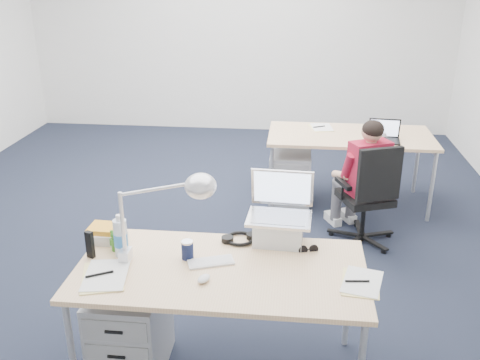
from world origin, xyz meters
name	(u,v)px	position (x,y,z in m)	size (l,w,h in m)	color
floor	(197,239)	(0.00, 0.00, 0.00)	(7.00, 7.00, 0.00)	black
room	(190,43)	(0.00, 0.00, 1.71)	(6.02, 7.02, 2.80)	silver
desk_near	(221,275)	(0.46, -1.64, 0.68)	(1.60, 0.80, 0.73)	#DCB07E
desk_far	(350,139)	(1.38, 0.96, 0.68)	(1.60, 0.80, 0.73)	#DCB07E
office_chair	(365,215)	(1.47, 0.12, 0.26)	(0.75, 0.75, 0.93)	black
seated_person	(360,178)	(1.42, 0.26, 0.55)	(0.51, 0.65, 1.09)	maroon
drawer_pedestal_near	(131,328)	(-0.09, -1.63, 0.28)	(0.40, 0.50, 0.55)	#A8ABAE
drawer_pedestal_far	(290,178)	(0.80, 0.88, 0.28)	(0.40, 0.50, 0.55)	#A8ABAE
silver_laptop	(279,210)	(0.76, -1.29, 0.93)	(0.38, 0.30, 0.40)	silver
wireless_keyboard	(211,262)	(0.40, -1.60, 0.74)	(0.26, 0.10, 0.01)	white
computer_mouse	(204,279)	(0.39, -1.79, 0.75)	(0.06, 0.09, 0.03)	white
headphones	(240,238)	(0.53, -1.32, 0.75)	(0.23, 0.18, 0.04)	black
can_koozie	(187,250)	(0.26, -1.56, 0.79)	(0.07, 0.07, 0.11)	#131A3C
water_bottle	(120,235)	(-0.12, -1.56, 0.86)	(0.08, 0.08, 0.25)	silver
bear_figurine	(115,240)	(-0.18, -1.51, 0.80)	(0.07, 0.05, 0.13)	#226D1D
book_stack	(107,233)	(-0.27, -1.40, 0.78)	(0.21, 0.16, 0.09)	silver
cordless_phone	(90,245)	(-0.29, -1.61, 0.81)	(0.04, 0.03, 0.16)	black
papers_left	(104,276)	(-0.15, -1.80, 0.74)	(0.22, 0.32, 0.01)	#FFEE93
papers_right	(361,283)	(1.21, -1.72, 0.73)	(0.19, 0.27, 0.01)	#FFEE93
sunglasses	(308,249)	(0.94, -1.41, 0.74)	(0.12, 0.05, 0.03)	black
desk_lamp	(152,217)	(0.09, -1.62, 1.01)	(0.50, 0.18, 0.56)	silver
dark_laptop	(385,131)	(1.67, 0.76, 0.84)	(0.29, 0.28, 0.21)	black
far_cup	(385,132)	(1.70, 0.90, 0.78)	(0.07, 0.07, 0.11)	white
far_papers	(321,128)	(1.10, 1.15, 0.73)	(0.20, 0.28, 0.01)	white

